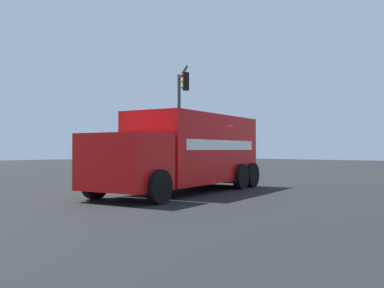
{
  "coord_description": "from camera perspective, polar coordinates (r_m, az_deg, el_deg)",
  "views": [
    {
      "loc": [
        -11.16,
        12.16,
        1.57
      ],
      "look_at": [
        -0.34,
        0.2,
        1.77
      ],
      "focal_mm": 40.66,
      "sensor_mm": 36.0,
      "label": 1
    }
  ],
  "objects": [
    {
      "name": "ground_plane",
      "position": [
        16.58,
        -0.42,
        -6.15
      ],
      "size": [
        100.0,
        100.0,
        0.0
      ],
      "primitive_type": "plane",
      "color": "black"
    },
    {
      "name": "delivery_truck",
      "position": [
        15.99,
        -0.86,
        -0.99
      ],
      "size": [
        4.14,
        8.46,
        2.86
      ],
      "color": "red",
      "rests_on": "ground"
    },
    {
      "name": "traffic_light_primary",
      "position": [
        25.46,
        -1.45,
        4.82
      ],
      "size": [
        3.14,
        2.68,
        6.16
      ],
      "color": "#38383D",
      "rests_on": "ground"
    }
  ]
}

